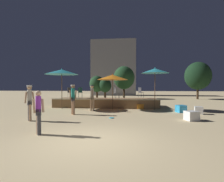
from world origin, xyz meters
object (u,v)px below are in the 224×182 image
(cube_seat_2, at_px, (140,106))
(person_1, at_px, (92,96))
(background_tree_0, at_px, (198,76))
(person_3, at_px, (30,100))
(patio_umbrella_1, at_px, (113,77))
(bistro_chair_1, at_px, (116,92))
(frisbee_disc, at_px, (112,118))
(bistro_chair_0, at_px, (70,91))
(patio_umbrella_0, at_px, (155,71))
(background_tree_2, at_px, (124,78))
(cube_seat_3, at_px, (199,110))
(bistro_chair_2, at_px, (80,91))
(cube_seat_0, at_px, (192,116))
(person_0, at_px, (73,97))
(person_2, at_px, (38,111))
(background_tree_3, at_px, (97,84))
(background_tree_1, at_px, (105,86))
(cube_seat_1, at_px, (181,109))
(bistro_chair_3, at_px, (140,91))
(patio_umbrella_2, at_px, (62,72))

(cube_seat_2, relative_size, person_1, 0.34)
(person_1, height_order, background_tree_0, background_tree_0)
(cube_seat_2, distance_m, person_3, 8.11)
(patio_umbrella_1, distance_m, person_3, 6.39)
(patio_umbrella_1, relative_size, bistro_chair_1, 3.05)
(bistro_chair_1, bearing_deg, frisbee_disc, 162.47)
(person_3, bearing_deg, frisbee_disc, -118.36)
(patio_umbrella_1, relative_size, cube_seat_2, 4.30)
(frisbee_disc, xyz_separation_m, background_tree_0, (10.31, 15.52, 3.19))
(background_tree_0, bearing_deg, person_1, -133.09)
(person_1, distance_m, bistro_chair_0, 4.04)
(bistro_chair_1, relative_size, frisbee_disc, 3.22)
(patio_umbrella_0, xyz_separation_m, person_1, (-4.57, -1.08, -1.85))
(background_tree_2, bearing_deg, cube_seat_3, -69.19)
(patio_umbrella_0, xyz_separation_m, bistro_chair_2, (-6.28, 1.83, -1.62))
(bistro_chair_2, bearing_deg, bistro_chair_1, 152.59)
(bistro_chair_0, bearing_deg, patio_umbrella_0, -66.85)
(cube_seat_0, distance_m, background_tree_2, 16.71)
(person_1, bearing_deg, person_0, -130.22)
(person_2, height_order, background_tree_3, background_tree_3)
(cube_seat_2, bearing_deg, bistro_chair_2, 166.34)
(bistro_chair_0, bearing_deg, cube_seat_3, -72.71)
(background_tree_0, bearing_deg, frisbee_disc, -123.60)
(bistro_chair_2, bearing_deg, background_tree_3, -102.36)
(cube_seat_0, distance_m, bistro_chair_2, 9.63)
(patio_umbrella_1, bearing_deg, person_2, -105.20)
(background_tree_1, bearing_deg, background_tree_0, 7.14)
(cube_seat_0, relative_size, person_2, 0.45)
(person_1, relative_size, background_tree_1, 0.66)
(cube_seat_1, xyz_separation_m, background_tree_3, (-8.05, 11.82, 1.86))
(cube_seat_2, relative_size, bistro_chair_0, 0.71)
(person_2, distance_m, bistro_chair_2, 9.23)
(cube_seat_0, xyz_separation_m, bistro_chair_0, (-8.61, 5.88, 1.07))
(cube_seat_0, bearing_deg, person_3, -173.25)
(cube_seat_3, bearing_deg, frisbee_disc, -159.60)
(bistro_chair_3, distance_m, background_tree_0, 12.68)
(cube_seat_3, distance_m, bistro_chair_2, 9.55)
(background_tree_3, bearing_deg, cube_seat_3, -54.25)
(person_0, height_order, person_3, person_0)
(background_tree_0, xyz_separation_m, background_tree_3, (-13.89, -1.06, -1.11))
(bistro_chair_1, bearing_deg, person_2, 146.23)
(person_0, distance_m, background_tree_2, 15.11)
(background_tree_2, bearing_deg, patio_umbrella_0, -77.20)
(cube_seat_1, distance_m, person_1, 6.22)
(background_tree_1, distance_m, background_tree_2, 3.31)
(patio_umbrella_0, bearing_deg, person_3, -144.63)
(person_0, bearing_deg, bistro_chair_2, 143.45)
(background_tree_0, bearing_deg, person_2, -123.50)
(cube_seat_0, bearing_deg, person_0, 169.69)
(patio_umbrella_2, height_order, frisbee_disc, patio_umbrella_2)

